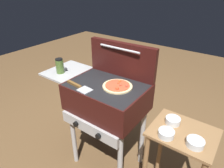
{
  "coord_description": "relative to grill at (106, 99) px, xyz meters",
  "views": [
    {
      "loc": [
        0.87,
        -1.13,
        1.68
      ],
      "look_at": [
        0.05,
        0.0,
        0.92
      ],
      "focal_mm": 31.63,
      "sensor_mm": 36.0,
      "label": 1
    }
  ],
  "objects": [
    {
      "name": "pizza_pepperoni",
      "position": [
        0.11,
        0.02,
        0.15
      ],
      "size": [
        0.24,
        0.24,
        0.04
      ],
      "color": "beige",
      "rests_on": "grill"
    },
    {
      "name": "ground_plane",
      "position": [
        0.01,
        0.0,
        -0.76
      ],
      "size": [
        8.0,
        8.0,
        0.0
      ],
      "primitive_type": "plane",
      "color": "brown"
    },
    {
      "name": "grill",
      "position": [
        0.0,
        0.0,
        0.0
      ],
      "size": [
        0.96,
        0.53,
        0.9
      ],
      "color": "#38110F",
      "rests_on": "ground_plane"
    },
    {
      "name": "topping_bowl_middle",
      "position": [
        0.58,
        0.05,
        0.01
      ],
      "size": [
        0.11,
        0.11,
        0.04
      ],
      "color": "silver",
      "rests_on": "prep_table"
    },
    {
      "name": "topping_bowl_near",
      "position": [
        0.77,
        -0.08,
        0.01
      ],
      "size": [
        0.11,
        0.11,
        0.04
      ],
      "color": "silver",
      "rests_on": "prep_table"
    },
    {
      "name": "spatula",
      "position": [
        -0.14,
        -0.17,
        0.15
      ],
      "size": [
        0.26,
        0.1,
        0.02
      ],
      "color": "#B7BABF",
      "rests_on": "grill"
    },
    {
      "name": "prep_table",
      "position": [
        0.67,
        0.0,
        -0.23
      ],
      "size": [
        0.44,
        0.36,
        0.74
      ],
      "color": "olive",
      "rests_on": "ground_plane"
    },
    {
      "name": "topping_bowl_far",
      "position": [
        0.59,
        -0.11,
        0.01
      ],
      "size": [
        0.11,
        0.11,
        0.04
      ],
      "color": "silver",
      "rests_on": "prep_table"
    },
    {
      "name": "sauce_jar",
      "position": [
        -0.47,
        -0.07,
        0.21
      ],
      "size": [
        0.07,
        0.07,
        0.14
      ],
      "color": "#4C6B2D",
      "rests_on": "grill"
    },
    {
      "name": "grill_lid_open",
      "position": [
        0.01,
        0.22,
        0.3
      ],
      "size": [
        0.63,
        0.09,
        0.3
      ],
      "color": "#38110F",
      "rests_on": "grill"
    }
  ]
}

